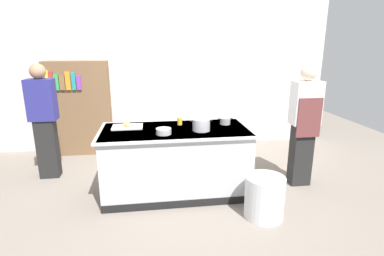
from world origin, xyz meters
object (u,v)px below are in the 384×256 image
at_px(trash_bin, 264,197).
at_px(person_guest, 44,119).
at_px(bookshelf, 79,108).
at_px(onion, 126,124).
at_px(sauce_pan, 225,121).
at_px(person_chef, 304,123).
at_px(stock_pot, 201,125).
at_px(juice_cup, 180,121).
at_px(mixing_bowl, 164,131).

relative_size(trash_bin, person_guest, 0.29).
bearing_deg(bookshelf, onion, -60.23).
xyz_separation_m(trash_bin, bookshelf, (-2.56, 2.58, 0.60)).
bearing_deg(sauce_pan, onion, -178.87).
xyz_separation_m(person_chef, person_guest, (-3.68, 0.78, -0.00)).
height_order(stock_pot, juice_cup, stock_pot).
xyz_separation_m(trash_bin, person_guest, (-2.84, 1.56, 0.66)).
height_order(juice_cup, person_chef, person_chef).
height_order(stock_pot, sauce_pan, stock_pot).
xyz_separation_m(stock_pot, person_chef, (1.48, 0.11, -0.06)).
bearing_deg(juice_cup, person_chef, -7.22).
distance_m(stock_pot, juice_cup, 0.41).
relative_size(onion, juice_cup, 0.88).
relative_size(sauce_pan, bookshelf, 0.12).
xyz_separation_m(stock_pot, trash_bin, (0.64, -0.66, -0.72)).
xyz_separation_m(mixing_bowl, person_chef, (1.96, 0.20, -0.02)).
relative_size(onion, mixing_bowl, 0.47).
xyz_separation_m(sauce_pan, person_chef, (1.09, -0.16, -0.03)).
height_order(mixing_bowl, person_guest, person_guest).
relative_size(mixing_bowl, person_chef, 0.11).
distance_m(onion, mixing_bowl, 0.58).
distance_m(stock_pot, sauce_pan, 0.47).
distance_m(person_chef, person_guest, 3.76).
xyz_separation_m(juice_cup, person_guest, (-1.96, 0.56, -0.04)).
height_order(person_guest, bookshelf, person_guest).
height_order(stock_pot, person_chef, person_chef).
height_order(mixing_bowl, person_chef, person_chef).
relative_size(sauce_pan, juice_cup, 2.11).
height_order(onion, juice_cup, onion).
relative_size(sauce_pan, person_guest, 0.12).
bearing_deg(mixing_bowl, sauce_pan, 22.84).
height_order(trash_bin, bookshelf, bookshelf).
relative_size(sauce_pan, mixing_bowl, 1.11).
bearing_deg(bookshelf, person_chef, -28.02).
distance_m(stock_pot, person_chef, 1.48).
distance_m(juice_cup, bookshelf, 2.31).
relative_size(mixing_bowl, bookshelf, 0.11).
bearing_deg(person_chef, juice_cup, 90.82).
relative_size(onion, trash_bin, 0.17).
bearing_deg(onion, bookshelf, 119.77).
relative_size(onion, person_guest, 0.05).
relative_size(onion, sauce_pan, 0.42).
xyz_separation_m(mixing_bowl, juice_cup, (0.24, 0.42, 0.01)).
xyz_separation_m(person_chef, bookshelf, (-3.39, 1.81, -0.06)).
bearing_deg(person_guest, stock_pot, 81.39).
bearing_deg(person_guest, trash_bin, 74.76).
bearing_deg(trash_bin, person_chef, 42.89).
xyz_separation_m(onion, trash_bin, (1.60, -0.91, -0.71)).
relative_size(mixing_bowl, trash_bin, 0.37).
bearing_deg(person_chef, onion, 94.84).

